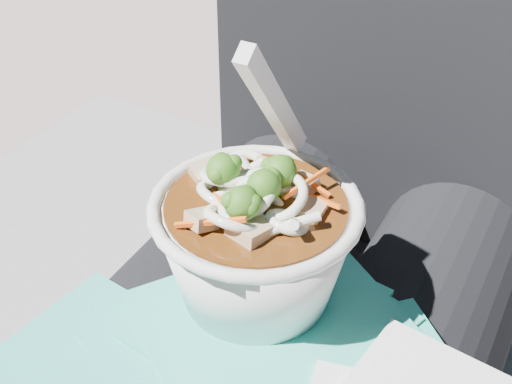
% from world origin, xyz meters
% --- Properties ---
extents(person_body, '(0.34, 0.94, 0.98)m').
position_xyz_m(person_body, '(0.00, 0.09, 0.54)').
color(person_body, black).
rests_on(person_body, ground).
extents(plastic_bag, '(0.32, 0.29, 0.01)m').
position_xyz_m(plastic_bag, '(0.00, -0.03, 0.59)').
color(plastic_bag, '#2AB19D').
rests_on(plastic_bag, lap).
extents(udon_bowl, '(0.15, 0.15, 0.19)m').
position_xyz_m(udon_bowl, '(-0.01, 0.01, 0.65)').
color(udon_bowl, silver).
rests_on(udon_bowl, plastic_bag).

